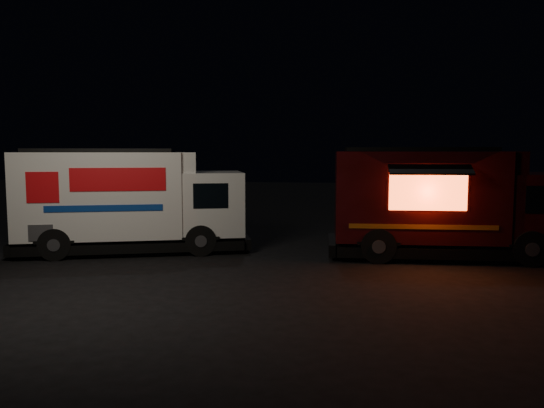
% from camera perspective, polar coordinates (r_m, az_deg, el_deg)
% --- Properties ---
extents(ground, '(80.00, 80.00, 0.00)m').
position_cam_1_polar(ground, '(13.60, -1.55, -7.19)').
color(ground, black).
rests_on(ground, ground).
extents(white_truck, '(7.26, 4.41, 3.11)m').
position_cam_1_polar(white_truck, '(16.55, -14.61, 0.38)').
color(white_truck, silver).
rests_on(white_truck, ground).
extents(red_truck, '(6.88, 2.87, 3.14)m').
position_cam_1_polar(red_truck, '(15.96, 18.36, 0.14)').
color(red_truck, '#36090D').
rests_on(red_truck, ground).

